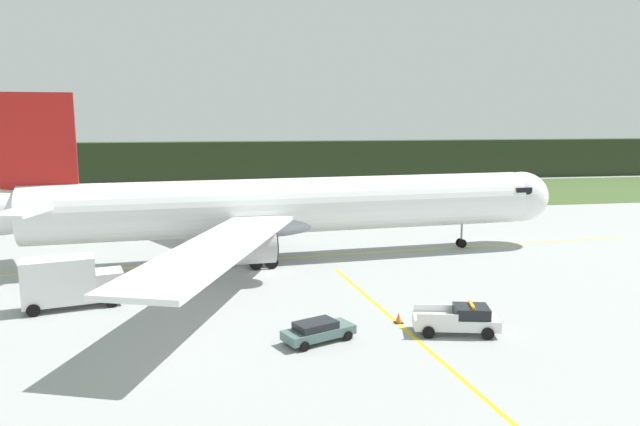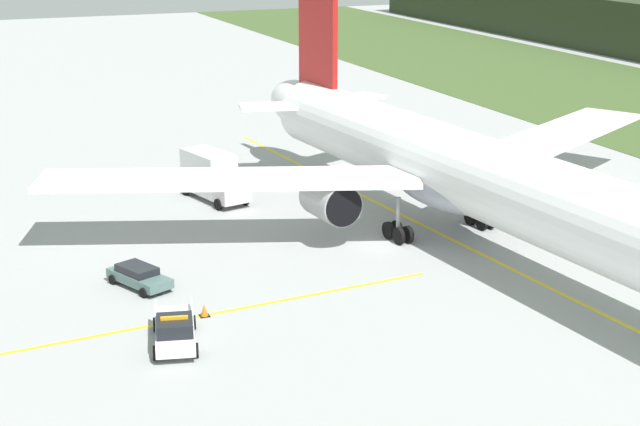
% 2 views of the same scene
% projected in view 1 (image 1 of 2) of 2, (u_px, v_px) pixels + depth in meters
% --- Properties ---
extents(ground, '(320.00, 320.00, 0.00)m').
position_uv_depth(ground, '(269.00, 273.00, 52.38)').
color(ground, '#9B9E9D').
extents(grass_verge, '(320.00, 36.30, 0.04)m').
position_uv_depth(grass_verge, '(241.00, 197.00, 101.77)').
color(grass_verge, '#3F5529').
rests_on(grass_verge, ground).
extents(distant_tree_line, '(288.00, 5.24, 8.45)m').
position_uv_depth(distant_tree_line, '(235.00, 162.00, 124.72)').
color(distant_tree_line, '#2B3721').
rests_on(distant_tree_line, ground).
extents(taxiway_centerline_main, '(76.42, 6.52, 0.01)m').
position_uv_depth(taxiway_centerline_main, '(292.00, 258.00, 57.99)').
color(taxiway_centerline_main, yellow).
rests_on(taxiway_centerline_main, ground).
extents(taxiway_centerline_spur, '(2.79, 30.56, 0.01)m').
position_uv_depth(taxiway_centerline_spur, '(402.00, 327.00, 38.92)').
color(taxiway_centerline_spur, yellow).
rests_on(taxiway_centerline_spur, ground).
extents(airliner, '(57.88, 52.59, 15.62)m').
position_uv_depth(airliner, '(284.00, 207.00, 57.00)').
color(airliner, white).
rests_on(airliner, ground).
extents(ops_pickup_truck, '(5.65, 3.25, 1.94)m').
position_uv_depth(ops_pickup_truck, '(459.00, 319.00, 37.65)').
color(ops_pickup_truck, white).
rests_on(ops_pickup_truck, ground).
extents(catering_truck, '(7.15, 3.99, 3.86)m').
position_uv_depth(catering_truck, '(69.00, 282.00, 42.55)').
color(catering_truck, silver).
rests_on(catering_truck, ground).
extents(staff_car, '(4.81, 3.36, 1.30)m').
position_uv_depth(staff_car, '(318.00, 330.00, 36.26)').
color(staff_car, '#4C6864').
rests_on(staff_car, ground).
extents(apron_cone, '(0.56, 0.56, 0.70)m').
position_uv_depth(apron_cone, '(399.00, 318.00, 39.61)').
color(apron_cone, black).
rests_on(apron_cone, ground).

